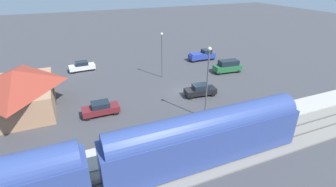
{
  "coord_description": "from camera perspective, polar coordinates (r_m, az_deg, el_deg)",
  "views": [
    {
      "loc": [
        -29.64,
        15.66,
        15.95
      ],
      "look_at": [
        -1.07,
        3.51,
        1.0
      ],
      "focal_mm": 26.58,
      "sensor_mm": 36.0,
      "label": 1
    }
  ],
  "objects": [
    {
      "name": "ground_plane",
      "position": [
        37.13,
        4.35,
        0.19
      ],
      "size": [
        200.0,
        200.0,
        0.0
      ],
      "primitive_type": "plane",
      "color": "#424247"
    },
    {
      "name": "railway_track",
      "position": [
        27.23,
        18.1,
        -11.4
      ],
      "size": [
        4.8,
        70.0,
        0.3
      ],
      "color": "gray",
      "rests_on": "ground"
    },
    {
      "name": "platform",
      "position": [
        29.68,
        13.21,
        -7.23
      ],
      "size": [
        3.2,
        46.0,
        0.3
      ],
      "color": "#B7B2A8",
      "rests_on": "ground"
    },
    {
      "name": "station_building",
      "position": [
        36.68,
        -31.19,
        0.76
      ],
      "size": [
        12.2,
        8.71,
        5.35
      ],
      "color": "tan",
      "rests_on": "ground"
    },
    {
      "name": "pedestrian_on_platform",
      "position": [
        27.53,
        10.4,
        -6.97
      ],
      "size": [
        0.36,
        0.36,
        1.71
      ],
      "color": "brown",
      "rests_on": "platform"
    },
    {
      "name": "pedestrian_waiting_far",
      "position": [
        28.29,
        8.26,
        -5.82
      ],
      "size": [
        0.36,
        0.36,
        1.71
      ],
      "color": "brown",
      "rests_on": "platform"
    },
    {
      "name": "suv_green",
      "position": [
        45.78,
        13.54,
        6.12
      ],
      "size": [
        2.44,
        5.07,
        2.22
      ],
      "color": "#236638",
      "rests_on": "ground"
    },
    {
      "name": "sedan_maroon",
      "position": [
        32.05,
        -15.17,
        -3.32
      ],
      "size": [
        1.86,
        4.51,
        1.74
      ],
      "color": "maroon",
      "rests_on": "ground"
    },
    {
      "name": "pickup_blue",
      "position": [
        51.73,
        7.88,
        8.7
      ],
      "size": [
        2.08,
        5.44,
        2.14
      ],
      "color": "#283D9E",
      "rests_on": "ground"
    },
    {
      "name": "sedan_white",
      "position": [
        47.93,
        -19.12,
        5.94
      ],
      "size": [
        1.99,
        4.56,
        1.74
      ],
      "color": "white",
      "rests_on": "ground"
    },
    {
      "name": "sedan_black",
      "position": [
        36.11,
        7.42,
        0.81
      ],
      "size": [
        2.39,
        4.7,
        1.74
      ],
      "color": "black",
      "rests_on": "ground"
    },
    {
      "name": "light_pole_near_platform",
      "position": [
        28.67,
        9.07,
        3.96
      ],
      "size": [
        0.44,
        0.44,
        8.87
      ],
      "color": "#515156",
      "rests_on": "ground"
    },
    {
      "name": "light_pole_lot_center",
      "position": [
        41.13,
        -1.42,
        9.97
      ],
      "size": [
        0.44,
        0.44,
        7.6
      ],
      "color": "#515156",
      "rests_on": "ground"
    }
  ]
}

